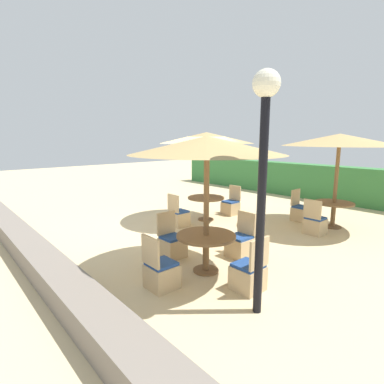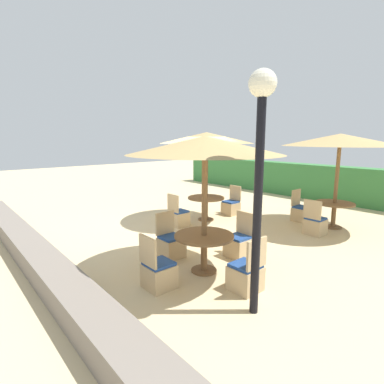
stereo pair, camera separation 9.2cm
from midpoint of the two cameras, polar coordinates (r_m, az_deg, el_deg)
name	(u,v)px [view 1 (the left image)]	position (r m, az deg, el deg)	size (l,w,h in m)	color
ground_plane	(176,225)	(8.60, -3.32, -6.38)	(40.00, 40.00, 0.00)	#D1BA8C
hedge_row	(298,180)	(13.53, 19.44, 2.19)	(13.00, 0.70, 1.40)	#387A3D
stone_border	(31,251)	(7.01, -28.64, -9.84)	(10.00, 0.56, 0.41)	slate
lamp_post	(264,147)	(4.04, 12.86, 8.42)	(0.36, 0.36, 3.32)	black
parasol_center	(206,138)	(8.84, 2.48, 10.21)	(2.74, 2.74, 2.63)	brown
round_table_center	(206,202)	(9.04, 2.38, -1.87)	(1.10, 1.10, 0.70)	brown
patio_chair_center_north	(231,206)	(9.83, 7.13, -2.74)	(0.46, 0.46, 0.93)	tan
patio_chair_center_south	(179,217)	(8.48, -2.86, -4.79)	(0.46, 0.46, 0.93)	tan
parasol_front_right	(207,146)	(5.27, 2.35, 8.77)	(2.76, 2.76, 2.50)	brown
round_table_front_right	(206,242)	(5.60, 2.21, -9.55)	(1.10, 1.10, 0.71)	brown
patio_chair_front_right_south	(161,273)	(5.16, -6.50, -15.08)	(0.46, 0.46, 0.93)	tan
patio_chair_front_right_north	(240,244)	(6.46, 8.73, -9.79)	(0.46, 0.46, 0.93)	tan
patio_chair_front_right_west	(172,244)	(6.38, -4.25, -9.94)	(0.46, 0.46, 0.93)	tan
patio_chair_front_right_east	(249,275)	(5.14, 10.22, -15.27)	(0.46, 0.46, 0.93)	tan
parasol_back_right	(340,140)	(8.96, 26.03, 8.88)	(2.99, 2.99, 2.58)	brown
round_table_back_right	(334,208)	(9.16, 25.12, -2.74)	(1.04, 1.04, 0.71)	brown
patio_chair_back_right_south	(315,224)	(8.40, 22.05, -5.70)	(0.46, 0.46, 0.93)	tan
patio_chair_back_right_west	(300,212)	(9.59, 19.70, -3.61)	(0.46, 0.46, 0.93)	tan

